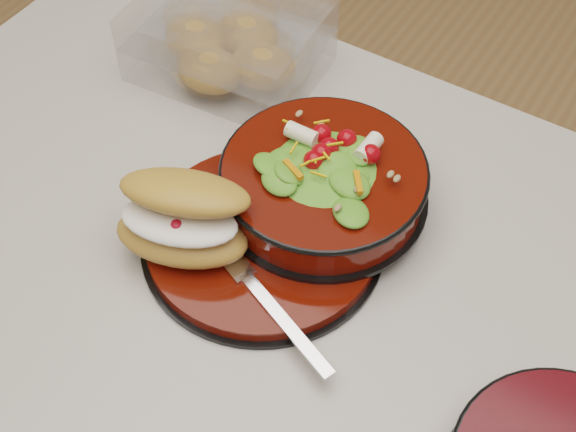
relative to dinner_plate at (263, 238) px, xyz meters
The scene contains 5 objects.
dinner_plate is the anchor object (origin of this frame).
salad_bowl 0.09m from the dinner_plate, 69.04° to the left, with size 0.24×0.24×0.10m.
croissant 0.10m from the dinner_plate, 138.46° to the right, with size 0.16×0.13×0.09m.
fork 0.09m from the dinner_plate, 52.60° to the right, with size 0.18×0.09×0.00m.
pastry_box 0.30m from the dinner_plate, 131.65° to the left, with size 0.25×0.19×0.09m.
Camera 1 is at (0.21, -0.42, 1.61)m, focal length 50.00 mm.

